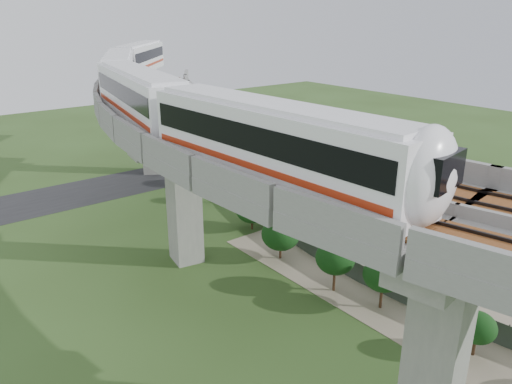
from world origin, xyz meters
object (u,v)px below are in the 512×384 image
metro_train (155,82)px  car_dark (306,223)px  car_red (504,282)px

metro_train → car_dark: (8.67, -9.42, -11.72)m
metro_train → car_red: 30.20m
car_red → metro_train: bearing=175.3°
metro_train → car_red: metro_train is taller
car_dark → metro_train: bearing=18.8°
car_red → car_dark: size_ratio=0.87×
car_red → car_dark: car_dark is taller
car_red → car_dark: 15.99m
metro_train → car_red: size_ratio=17.69×
metro_train → car_red: (12.21, -25.01, -11.73)m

